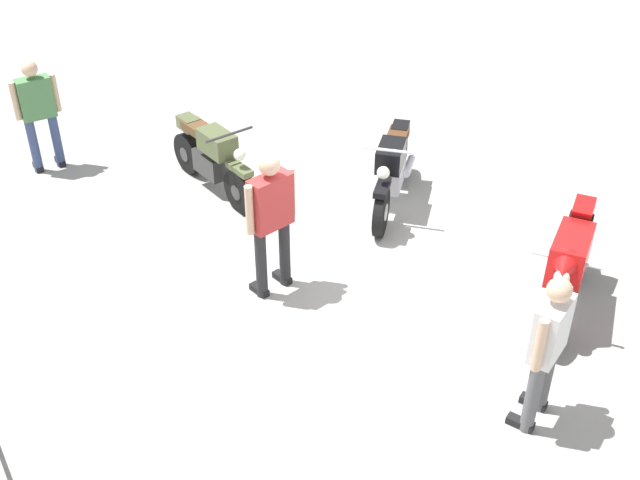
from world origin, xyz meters
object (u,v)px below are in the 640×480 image
Objects in this scene: person_in_white_shirt at (548,344)px; person_in_green_shirt at (38,109)px; motorcycle_olive_vintage at (213,159)px; motorcycle_black_cruiser at (392,170)px; motorcycle_red_sportbike at (568,265)px; person_in_red_shirt at (271,215)px.

person_in_white_shirt is 1.00× the size of person_in_green_shirt.
motorcycle_olive_vintage is 2.59m from person_in_green_shirt.
person_in_green_shirt is (3.43, 3.63, 0.41)m from motorcycle_black_cruiser.
motorcycle_black_cruiser is (2.82, 0.29, -0.07)m from motorcycle_red_sportbike.
motorcycle_olive_vintage is at bearing -135.35° from person_in_green_shirt.
person_in_white_shirt reaches higher than person_in_green_shirt.
motorcycle_black_cruiser is at bearing -132.90° from person_in_green_shirt.
motorcycle_black_cruiser is at bearing 43.06° from motorcycle_olive_vintage.
person_in_green_shirt is at bearing -141.95° from motorcycle_olive_vintage.
person_in_white_shirt reaches higher than motorcycle_red_sportbike.
person_in_red_shirt is 4.46m from person_in_green_shirt.
person_in_red_shirt reaches higher than person_in_green_shirt.
motorcycle_red_sportbike is at bearing 19.75° from motorcycle_olive_vintage.
person_in_red_shirt is 3.25m from person_in_white_shirt.
motorcycle_red_sportbike is at bearing 51.79° from motorcycle_black_cruiser.
person_in_white_shirt is (-3.87, 1.15, 0.42)m from motorcycle_black_cruiser.
motorcycle_olive_vintage is at bearing -16.65° from person_in_white_shirt.
person_in_white_shirt is (-1.05, 1.44, 0.34)m from motorcycle_red_sportbike.
motorcycle_black_cruiser is at bearing -40.49° from person_in_white_shirt.
motorcycle_olive_vintage is 5.54m from person_in_white_shirt.
motorcycle_red_sportbike is 1.04× the size of person_in_white_shirt.
person_in_white_shirt is at bearing 2.08° from motorcycle_red_sportbike.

